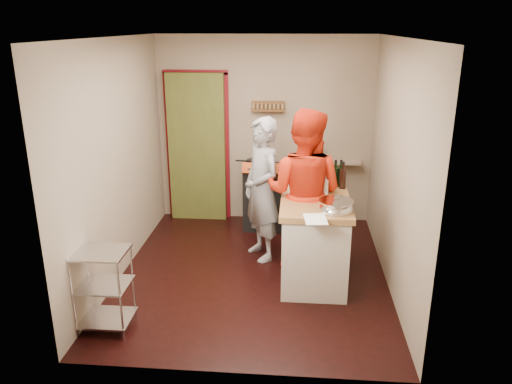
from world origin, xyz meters
TOP-DOWN VIEW (x-y plane):
  - floor at (0.00, 0.00)m, footprint 3.50×3.50m
  - back_wall at (-0.64, 1.78)m, footprint 3.00×0.44m
  - left_wall at (-1.50, 0.00)m, footprint 0.04×3.50m
  - right_wall at (1.50, 0.00)m, footprint 0.04×3.50m
  - ceiling at (0.00, 0.00)m, footprint 3.00×3.50m
  - stove at (0.05, 1.42)m, footprint 0.60×0.63m
  - wire_shelving at (-1.28, -1.20)m, footprint 0.48×0.40m
  - island at (0.68, -0.02)m, footprint 0.74×1.42m
  - person_stripe at (0.06, 0.44)m, footprint 0.68×0.75m
  - person_red at (0.55, 0.14)m, footprint 1.10×0.97m

SIDE VIEW (x-z plane):
  - floor at x=0.00m, z-range 0.00..0.00m
  - wire_shelving at x=-1.28m, z-range 0.04..0.84m
  - stove at x=0.05m, z-range -0.05..0.95m
  - island at x=0.68m, z-range -0.13..1.13m
  - person_stripe at x=0.06m, z-range 0.00..1.73m
  - person_red at x=0.55m, z-range 0.00..1.89m
  - back_wall at x=-0.64m, z-range -0.17..2.43m
  - left_wall at x=-1.50m, z-range 0.00..2.60m
  - right_wall at x=1.50m, z-range 0.00..2.60m
  - ceiling at x=0.00m, z-range 2.60..2.62m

